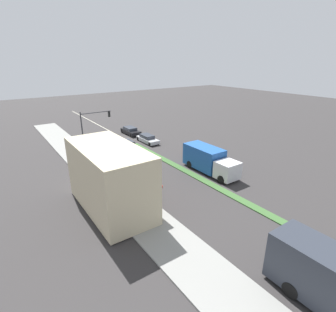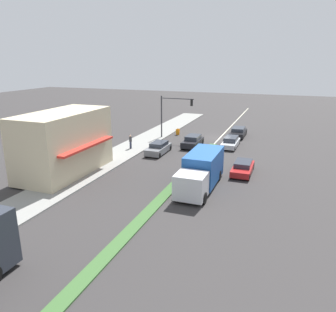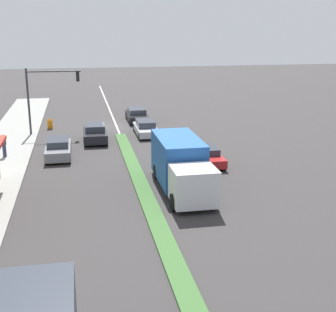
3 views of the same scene
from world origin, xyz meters
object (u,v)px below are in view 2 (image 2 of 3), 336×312
at_px(pedestrian, 130,141).
at_px(warning_aframe_sign, 178,132).
at_px(suv_grey, 158,148).
at_px(hatchback_red, 243,168).
at_px(traffic_signal_main, 171,110).
at_px(sedan_dark, 193,141).
at_px(suv_black, 238,132).
at_px(sedan_silver, 231,142).
at_px(delivery_truck, 201,171).

xyz_separation_m(pedestrian, warning_aframe_sign, (-2.71, -9.49, -0.56)).
bearing_deg(suv_grey, hatchback_red, 160.66).
bearing_deg(traffic_signal_main, sedan_dark, 141.21).
relative_size(traffic_signal_main, warning_aframe_sign, 6.69).
distance_m(sedan_dark, suv_black, 8.70).
bearing_deg(suv_black, suv_grey, 58.57).
xyz_separation_m(sedan_silver, suv_grey, (7.20, 5.87, 0.04)).
xyz_separation_m(pedestrian, suv_grey, (-3.77, 0.43, -0.36)).
xyz_separation_m(delivery_truck, sedan_dark, (4.40, -12.55, -0.79)).
distance_m(warning_aframe_sign, sedan_dark, 6.84).
bearing_deg(sedan_dark, sedan_silver, -160.15).
xyz_separation_m(warning_aframe_sign, suv_black, (-8.26, -1.86, 0.19)).
relative_size(delivery_truck, suv_grey, 1.77).
relative_size(sedan_silver, suv_grey, 1.07).
distance_m(sedan_dark, hatchback_red, 10.61).
height_order(pedestrian, hatchback_red, pedestrian).
distance_m(warning_aframe_sign, suv_black, 8.47).
relative_size(warning_aframe_sign, suv_black, 0.19).
bearing_deg(warning_aframe_sign, delivery_truck, 114.42).
height_order(delivery_truck, sedan_silver, delivery_truck).
distance_m(sedan_silver, suv_grey, 9.29).
bearing_deg(sedan_dark, pedestrian, 30.35).
relative_size(sedan_silver, hatchback_red, 1.07).
distance_m(traffic_signal_main, suv_grey, 8.20).
relative_size(warning_aframe_sign, sedan_silver, 0.18).
height_order(delivery_truck, sedan_dark, delivery_truck).
xyz_separation_m(pedestrian, sedan_dark, (-6.57, -3.84, -0.31)).
bearing_deg(suv_grey, sedan_silver, -140.82).
bearing_deg(traffic_signal_main, suv_black, -152.42).
relative_size(pedestrian, suv_grey, 0.39).
distance_m(sedan_dark, sedan_silver, 4.68).
height_order(pedestrian, sedan_dark, pedestrian).
bearing_deg(traffic_signal_main, warning_aframe_sign, -91.48).
distance_m(delivery_truck, suv_grey, 11.00).
relative_size(traffic_signal_main, suv_grey, 1.32).
bearing_deg(sedan_silver, suv_black, -90.00).
height_order(pedestrian, suv_black, pedestrian).
bearing_deg(suv_black, warning_aframe_sign, 12.67).
distance_m(traffic_signal_main, pedestrian, 8.03).
bearing_deg(delivery_truck, pedestrian, -38.44).
xyz_separation_m(delivery_truck, sedan_silver, (0.00, -14.14, -0.87)).
height_order(suv_black, hatchback_red, suv_black).
xyz_separation_m(suv_grey, hatchback_red, (-10.00, 3.51, -0.07)).
bearing_deg(delivery_truck, sedan_dark, -70.68).
height_order(warning_aframe_sign, suv_grey, suv_grey).
xyz_separation_m(traffic_signal_main, suv_black, (-8.32, -4.35, -3.28)).
relative_size(warning_aframe_sign, sedan_dark, 0.20).
relative_size(pedestrian, suv_black, 0.36).
distance_m(delivery_truck, sedan_dark, 13.32).
height_order(traffic_signal_main, suv_black, traffic_signal_main).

